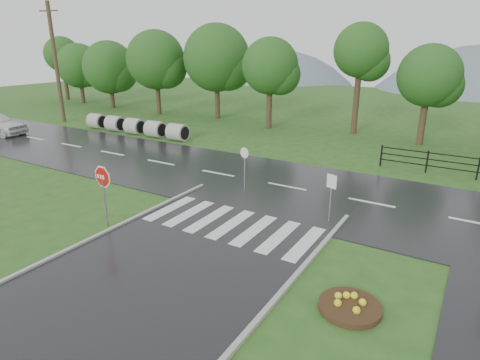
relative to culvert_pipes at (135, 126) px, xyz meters
The scene contains 12 objects.
ground 21.25m from the culvert_pipes, 44.91° to the right, with size 120.00×120.00×0.00m, color #2A571D.
main_road 15.87m from the culvert_pipes, 18.38° to the right, with size 90.00×8.00×0.04m, color black.
crosswalk 18.08m from the culvert_pipes, 33.61° to the right, with size 6.50×2.80×0.02m.
fence_west 22.82m from the culvert_pipes, ahead, with size 9.58×0.08×1.20m.
hills 55.71m from the culvert_pipes, 69.66° to the left, with size 102.00×48.00×48.00m.
treeline 18.41m from the culvert_pipes, 29.29° to the left, with size 83.20×5.20×10.00m.
culvert_pipes is the anchor object (origin of this frame).
stop_sign 16.71m from the culvert_pipes, 48.38° to the right, with size 1.12×0.09×2.53m.
flower_bed 24.05m from the culvert_pipes, 31.93° to the right, with size 1.62×1.62×0.32m.
reg_sign_small 19.75m from the culvert_pipes, 23.33° to the right, with size 0.42×0.15×1.95m.
reg_sign_round 15.14m from the culvert_pipes, 25.82° to the right, with size 0.49×0.13×2.13m.
utility_pole_west 10.24m from the culvert_pipes, behind, with size 1.73×0.55×9.88m.
Camera 1 is at (7.46, -6.68, 6.54)m, focal length 30.00 mm.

